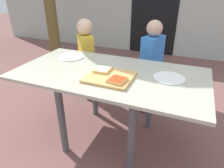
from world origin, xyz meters
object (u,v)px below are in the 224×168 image
Objects in this scene: plate_white_left at (71,57)px; pizza_slice_far_left at (103,70)px; plate_white_right at (169,78)px; cutting_board at (110,77)px; dining_table at (109,82)px; child_right at (151,63)px; child_left at (86,55)px; pizza_slice_near_right at (117,80)px.

pizza_slice_far_left is at bearing -26.96° from plate_white_left.
cutting_board is at bearing -158.34° from plate_white_right.
cutting_board is 1.45× the size of plate_white_right.
child_right is (0.22, 0.61, -0.02)m from dining_table.
pizza_slice_far_left is (-0.09, 0.06, 0.02)m from cutting_board.
child_left is at bearing -179.44° from child_right.
dining_table is 0.82m from child_left.
plate_white_right is 0.61m from child_right.
child_right reaches higher than dining_table.
dining_table is at bearing 128.10° from pizza_slice_near_right.
cutting_board is 2.67× the size of pizza_slice_far_left.
cutting_board is 0.11m from pizza_slice_far_left.
child_left is at bearing 131.43° from pizza_slice_near_right.
child_right reaches higher than cutting_board.
cutting_board is 0.35× the size of child_left.
dining_table is 1.57× the size of child_left.
plate_white_right is (0.50, 0.10, -0.03)m from pizza_slice_far_left.
pizza_slice_near_right is at bearing -51.90° from dining_table.
cutting_board is at bearing -49.85° from child_left.
cutting_board is 0.94m from child_left.
child_right is at bearing 31.75° from plate_white_left.
plate_white_right is at bearing 34.80° from pizza_slice_near_right.
plate_white_left is at bearing 172.70° from plate_white_right.
plate_white_left is (-0.52, 0.29, -0.01)m from cutting_board.
child_left is 0.77m from child_right.
pizza_slice_near_right is at bearing -30.00° from plate_white_left.
dining_table is 6.50× the size of plate_white_right.
pizza_slice_near_right is at bearing -48.57° from child_left.
cutting_board is 0.75m from child_right.
pizza_slice_near_right is 0.14× the size of child_right.
child_right is at bearing 0.56° from child_left.
pizza_slice_far_left is at bearing 143.58° from cutting_board.
child_left is at bearing 128.40° from pizza_slice_far_left.
child_left reaches higher than cutting_board.
child_left is at bearing 132.31° from dining_table.
plate_white_right is at bearing -28.14° from child_left.
plate_white_left is (-0.44, 0.22, -0.03)m from pizza_slice_far_left.
child_right is at bearing 68.40° from pizza_slice_far_left.
child_right is (-0.25, 0.55, -0.11)m from plate_white_right.
child_left reaches higher than pizza_slice_near_right.
dining_table is 10.93× the size of pizza_slice_near_right.
child_right reaches higher than plate_white_left.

